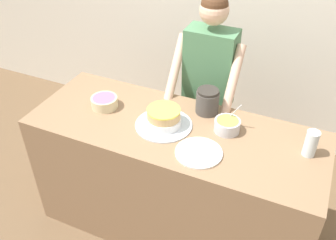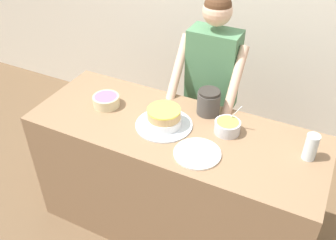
{
  "view_description": "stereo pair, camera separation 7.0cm",
  "coord_description": "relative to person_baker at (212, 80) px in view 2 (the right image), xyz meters",
  "views": [
    {
      "loc": [
        0.72,
        -1.34,
        2.34
      ],
      "look_at": [
        -0.03,
        0.32,
        0.99
      ],
      "focal_mm": 40.0,
      "sensor_mm": 36.0,
      "label": 1
    },
    {
      "loc": [
        0.78,
        -1.31,
        2.34
      ],
      "look_at": [
        -0.03,
        0.32,
        0.99
      ],
      "focal_mm": 40.0,
      "sensor_mm": 36.0,
      "label": 2
    }
  ],
  "objects": [
    {
      "name": "wall_back",
      "position": [
        -0.03,
        0.81,
        0.32
      ],
      "size": [
        10.0,
        0.05,
        2.6
      ],
      "color": "silver",
      "rests_on": "ground_plane"
    },
    {
      "name": "counter",
      "position": [
        -0.03,
        -0.55,
        -0.52
      ],
      "size": [
        1.86,
        0.7,
        0.92
      ],
      "color": "#8C6B4C",
      "rests_on": "ground_plane"
    },
    {
      "name": "person_baker",
      "position": [
        0.0,
        0.0,
        0.0
      ],
      "size": [
        0.47,
        0.44,
        1.6
      ],
      "color": "#2D2D38",
      "rests_on": "ground_plane"
    },
    {
      "name": "cake",
      "position": [
        -0.1,
        -0.55,
        -0.01
      ],
      "size": [
        0.36,
        0.36,
        0.12
      ],
      "color": "silver",
      "rests_on": "counter"
    },
    {
      "name": "frosting_bowl_purple",
      "position": [
        -0.55,
        -0.53,
        -0.02
      ],
      "size": [
        0.18,
        0.18,
        0.07
      ],
      "color": "beige",
      "rests_on": "counter"
    },
    {
      "name": "frosting_bowl_olive",
      "position": [
        0.27,
        -0.44,
        -0.02
      ],
      "size": [
        0.16,
        0.16,
        0.18
      ],
      "color": "silver",
      "rests_on": "counter"
    },
    {
      "name": "drinking_glass",
      "position": [
        0.76,
        -0.46,
        0.02
      ],
      "size": [
        0.07,
        0.07,
        0.16
      ],
      "color": "silver",
      "rests_on": "counter"
    },
    {
      "name": "ceramic_plate",
      "position": [
        0.19,
        -0.71,
        -0.06
      ],
      "size": [
        0.27,
        0.27,
        0.01
      ],
      "color": "white",
      "rests_on": "counter"
    },
    {
      "name": "stoneware_jar",
      "position": [
        0.1,
        -0.3,
        0.02
      ],
      "size": [
        0.15,
        0.15,
        0.17
      ],
      "color": "#4C4742",
      "rests_on": "counter"
    }
  ]
}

